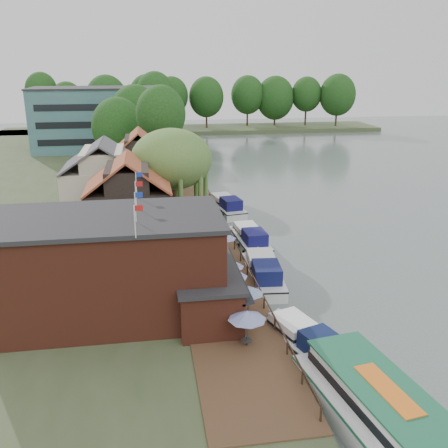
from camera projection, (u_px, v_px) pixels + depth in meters
name	position (u px, v px, depth m)	size (l,w,h in m)	color
ground	(324.00, 304.00, 38.89)	(260.00, 260.00, 0.00)	#505D5B
land_bank	(21.00, 198.00, 67.12)	(50.00, 140.00, 1.00)	#384728
quay_deck	(206.00, 251.00, 46.76)	(6.00, 50.00, 0.10)	#47301E
quay_rail	(234.00, 243.00, 47.50)	(0.20, 49.00, 1.00)	black
pub	(139.00, 265.00, 34.42)	(20.00, 11.00, 7.30)	maroon
hotel_block	(99.00, 119.00, 99.11)	(25.40, 12.40, 12.30)	#38666B
cottage_a	(129.00, 200.00, 48.17)	(8.60, 7.60, 8.50)	black
cottage_b	(104.00, 178.00, 57.11)	(9.60, 8.60, 8.50)	beige
cottage_c	(140.00, 162.00, 66.16)	(7.60, 7.60, 8.50)	black
willow	(172.00, 177.00, 53.24)	(8.60, 8.60, 10.43)	#476B2D
umbrella_0	(247.00, 328.00, 30.83)	(2.41, 2.41, 2.38)	navy
umbrella_1	(248.00, 302.00, 34.21)	(2.11, 2.11, 2.38)	navy
umbrella_2	(231.00, 285.00, 36.81)	(2.45, 2.45, 2.38)	navy
umbrella_3	(231.00, 274.00, 38.64)	(1.95, 1.95, 2.38)	navy
umbrella_4	(210.00, 258.00, 41.89)	(2.17, 2.17, 2.38)	navy
umbrella_5	(224.00, 245.00, 44.76)	(2.17, 2.17, 2.38)	navy
umbrella_6	(217.00, 237.00, 46.82)	(2.14, 2.14, 2.38)	navy
cruiser_0	(306.00, 339.00, 31.89)	(2.97, 9.20, 2.20)	white
cruiser_1	(263.00, 269.00, 42.39)	(3.16, 9.78, 2.37)	silver
cruiser_2	(250.00, 236.00, 50.62)	(2.99, 9.26, 2.22)	silver
cruiser_3	(226.00, 204.00, 62.08)	(3.04, 9.43, 2.27)	silver
tour_boat	(394.00, 425.00, 23.70)	(4.02, 14.29, 3.12)	silver
swan	(324.00, 379.00, 29.31)	(0.44, 0.44, 0.44)	white
bank_tree_0	(162.00, 132.00, 74.39)	(7.34, 7.34, 13.84)	#143811
bank_tree_1	(118.00, 133.00, 82.06)	(8.56, 8.56, 11.64)	#143811
bank_tree_2	(136.00, 122.00, 89.52)	(8.82, 8.82, 13.27)	#143811
bank_tree_3	(126.00, 118.00, 108.00)	(6.72, 6.72, 10.49)	#143811
bank_tree_4	(156.00, 105.00, 115.49)	(8.64, 8.64, 14.98)	#143811
bank_tree_5	(146.00, 110.00, 123.58)	(6.04, 6.04, 10.87)	#143811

